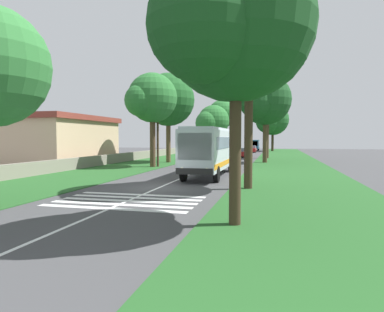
{
  "coord_description": "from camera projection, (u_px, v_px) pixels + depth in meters",
  "views": [
    {
      "loc": [
        -19.29,
        -6.79,
        2.98
      ],
      "look_at": [
        6.25,
        -0.54,
        1.6
      ],
      "focal_mm": 32.1,
      "sensor_mm": 36.0,
      "label": 1
    }
  ],
  "objects": [
    {
      "name": "roadside_tree_left_2",
      "position": [
        213.0,
        122.0,
        72.24
      ],
      "size": [
        8.61,
        6.79,
        9.87
      ],
      "color": "#3D2D1E",
      "rests_on": "grass_verge_left"
    },
    {
      "name": "utility_pole",
      "position": [
        158.0,
        127.0,
        35.18
      ],
      "size": [
        0.24,
        1.4,
        7.93
      ],
      "color": "#473828",
      "rests_on": "grass_verge_left"
    },
    {
      "name": "grass_verge_left",
      "position": [
        133.0,
        165.0,
        36.98
      ],
      "size": [
        120.0,
        8.0,
        0.04
      ],
      "primitive_type": "cube",
      "color": "#235623",
      "rests_on": "ground"
    },
    {
      "name": "roadside_tree_right_0",
      "position": [
        247.0,
        40.0,
        19.8
      ],
      "size": [
        8.26,
        6.95,
        12.25
      ],
      "color": "#3D2D1E",
      "rests_on": "grass_verge_right"
    },
    {
      "name": "zebra_crossing",
      "position": [
        128.0,
        201.0,
        16.25
      ],
      "size": [
        4.05,
        6.8,
        0.01
      ],
      "color": "silver",
      "rests_on": "ground"
    },
    {
      "name": "roadside_tree_right_3",
      "position": [
        264.0,
        101.0,
        41.01
      ],
      "size": [
        7.41,
        6.11,
        10.59
      ],
      "color": "#4C3826",
      "rests_on": "grass_verge_right"
    },
    {
      "name": "roadside_tree_left_1",
      "position": [
        221.0,
        115.0,
        79.86
      ],
      "size": [
        7.99,
        6.63,
        11.79
      ],
      "color": "#4C3826",
      "rests_on": "grass_verge_left"
    },
    {
      "name": "trailing_car_0",
      "position": [
        212.0,
        155.0,
        47.94
      ],
      "size": [
        4.3,
        1.78,
        1.43
      ],
      "color": "navy",
      "rests_on": "ground"
    },
    {
      "name": "grass_verge_right",
      "position": [
        291.0,
        169.0,
        33.08
      ],
      "size": [
        120.0,
        8.0,
        0.04
      ],
      "primitive_type": "cube",
      "color": "#235623",
      "rests_on": "ground"
    },
    {
      "name": "ground",
      "position": [
        158.0,
        188.0,
        20.48
      ],
      "size": [
        160.0,
        160.0,
        0.0
      ],
      "primitive_type": "plane",
      "color": "#424244"
    },
    {
      "name": "centre_line",
      "position": [
        207.0,
        167.0,
        35.03
      ],
      "size": [
        110.0,
        0.16,
        0.01
      ],
      "primitive_type": "cube",
      "color": "silver",
      "rests_on": "ground"
    },
    {
      "name": "roadside_tree_right_4",
      "position": [
        232.0,
        29.0,
        11.45
      ],
      "size": [
        6.44,
        5.21,
        9.35
      ],
      "color": "#3D2D1E",
      "rests_on": "grass_verge_right"
    },
    {
      "name": "roadside_tree_left_0",
      "position": [
        168.0,
        101.0,
        41.47
      ],
      "size": [
        7.57,
        6.35,
        10.72
      ],
      "color": "brown",
      "rests_on": "grass_verge_left"
    },
    {
      "name": "trailing_minibus_0",
      "position": [
        254.0,
        144.0,
        81.41
      ],
      "size": [
        6.0,
        2.14,
        2.53
      ],
      "color": "teal",
      "rests_on": "ground"
    },
    {
      "name": "trailing_car_2",
      "position": [
        230.0,
        150.0,
        64.35
      ],
      "size": [
        4.3,
        1.78,
        1.43
      ],
      "color": "black",
      "rests_on": "ground"
    },
    {
      "name": "trailing_car_3",
      "position": [
        252.0,
        149.0,
        70.87
      ],
      "size": [
        4.3,
        1.78,
        1.43
      ],
      "color": "#B21E1E",
      "rests_on": "ground"
    },
    {
      "name": "trailing_car_1",
      "position": [
        244.0,
        153.0,
        53.94
      ],
      "size": [
        4.3,
        1.78,
        1.43
      ],
      "color": "#B21E1E",
      "rests_on": "ground"
    },
    {
      "name": "roadside_building",
      "position": [
        58.0,
        140.0,
        39.09
      ],
      "size": [
        13.52,
        9.45,
        5.46
      ],
      "color": "beige",
      "rests_on": "ground"
    },
    {
      "name": "coach_bus",
      "position": [
        211.0,
        149.0,
        27.0
      ],
      "size": [
        11.16,
        2.62,
        3.73
      ],
      "color": "silver",
      "rests_on": "ground"
    },
    {
      "name": "roadside_tree_left_3",
      "position": [
        151.0,
        100.0,
        34.79
      ],
      "size": [
        6.01,
        5.02,
        9.52
      ],
      "color": "#4C3826",
      "rests_on": "grass_verge_left"
    },
    {
      "name": "roadside_tree_right_2",
      "position": [
        272.0,
        120.0,
        77.07
      ],
      "size": [
        8.85,
        7.25,
        10.7
      ],
      "color": "#3D2D1E",
      "rests_on": "grass_verge_right"
    },
    {
      "name": "roadside_tree_right_1",
      "position": [
        267.0,
        100.0,
        50.01
      ],
      "size": [
        7.82,
        6.48,
        11.87
      ],
      "color": "#4C3826",
      "rests_on": "grass_verge_right"
    },
    {
      "name": "roadside_wall",
      "position": [
        124.0,
        157.0,
        42.61
      ],
      "size": [
        70.0,
        0.4,
        1.09
      ],
      "primitive_type": "cube",
      "color": "gray",
      "rests_on": "grass_verge_left"
    }
  ]
}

